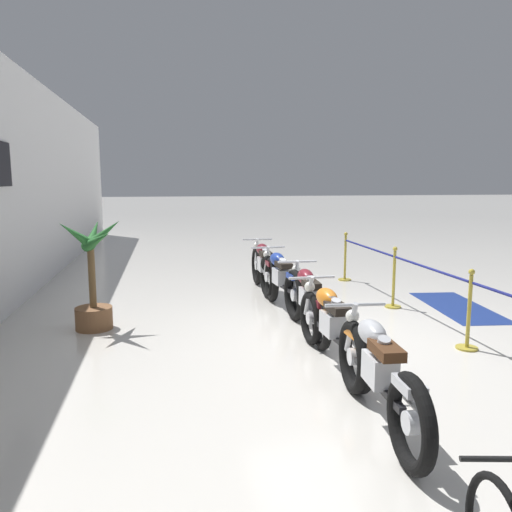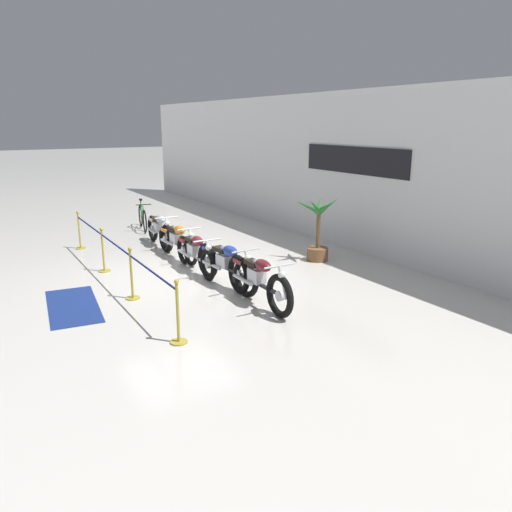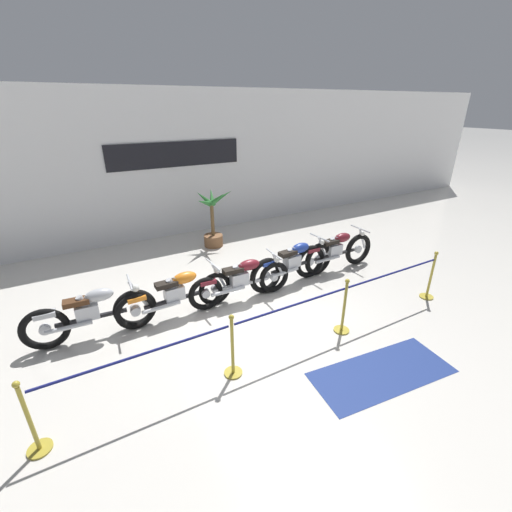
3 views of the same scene
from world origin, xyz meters
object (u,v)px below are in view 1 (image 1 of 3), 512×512
object	(u,v)px
motorcycle_silver_0	(378,374)
stanchion_mid_left	(468,322)
motorcycle_orange_1	(331,326)
floor_banner	(458,307)
motorcycle_maroon_2	(308,300)
motorcycle_maroon_4	(264,267)
stanchion_far_left	(482,301)
motorcycle_blue_3	(280,280)
stanchion_mid_right	(394,287)
stanchion_far_right	(345,264)
potted_palm_left_of_row	(92,280)

from	to	relation	value
motorcycle_silver_0	stanchion_mid_left	xyz separation A→B (m)	(1.70, -1.99, -0.12)
motorcycle_orange_1	motorcycle_silver_0	bearing A→B (deg)	177.16
motorcycle_orange_1	floor_banner	size ratio (longest dim) A/B	1.03
motorcycle_orange_1	motorcycle_maroon_2	bearing A→B (deg)	-3.98
motorcycle_maroon_4	motorcycle_orange_1	bearing A→B (deg)	-179.34
motorcycle_maroon_2	motorcycle_maroon_4	xyz separation A→B (m)	(2.62, 0.14, 0.03)
motorcycle_maroon_2	stanchion_far_left	bearing A→B (deg)	-126.57
motorcycle_blue_3	stanchion_mid_left	bearing A→B (deg)	-141.98
stanchion_mid_right	stanchion_far_right	distance (m)	2.38
motorcycle_orange_1	motorcycle_maroon_2	xyz separation A→B (m)	(1.31, -0.09, -0.01)
stanchion_mid_right	stanchion_far_right	bearing A→B (deg)	0.00
motorcycle_blue_3	stanchion_mid_right	distance (m)	1.95
motorcycle_maroon_4	stanchion_far_left	distance (m)	4.44
motorcycle_blue_3	motorcycle_maroon_4	size ratio (longest dim) A/B	1.00
motorcycle_maroon_4	floor_banner	size ratio (longest dim) A/B	1.05
stanchion_far_left	stanchion_far_right	distance (m)	4.82
motorcycle_maroon_2	stanchion_mid_left	world-z (taller)	stanchion_mid_left
potted_palm_left_of_row	stanchion_far_right	world-z (taller)	potted_palm_left_of_row
motorcycle_maroon_4	stanchion_far_right	size ratio (longest dim) A/B	2.20
motorcycle_silver_0	motorcycle_orange_1	distance (m)	1.48
motorcycle_silver_0	motorcycle_maroon_2	world-z (taller)	motorcycle_silver_0
motorcycle_maroon_4	floor_banner	distance (m)	3.56
motorcycle_maroon_2	motorcycle_maroon_4	world-z (taller)	motorcycle_maroon_4
motorcycle_maroon_2	motorcycle_blue_3	xyz separation A→B (m)	(1.36, 0.10, 0.03)
motorcycle_maroon_2	motorcycle_silver_0	bearing A→B (deg)	176.62
motorcycle_maroon_4	floor_banner	world-z (taller)	motorcycle_maroon_4
stanchion_mid_left	stanchion_mid_right	bearing A→B (deg)	0.00
stanchion_far_left	motorcycle_maroon_4	bearing A→B (deg)	26.30
motorcycle_maroon_4	stanchion_far_right	distance (m)	2.14
motorcycle_silver_0	potted_palm_left_of_row	bearing A→B (deg)	39.83
stanchion_far_left	floor_banner	bearing A→B (deg)	-26.40
potted_palm_left_of_row	floor_banner	bearing A→B (deg)	-88.00
potted_palm_left_of_row	stanchion_far_left	distance (m)	5.29
motorcycle_silver_0	stanchion_mid_left	size ratio (longest dim) A/B	2.06
stanchion_mid_left	motorcycle_silver_0	bearing A→B (deg)	130.44
motorcycle_orange_1	potted_palm_left_of_row	bearing A→B (deg)	56.19
potted_palm_left_of_row	stanchion_far_right	distance (m)	5.63
stanchion_mid_right	motorcycle_blue_3	bearing A→B (deg)	81.41
motorcycle_maroon_2	floor_banner	xyz separation A→B (m)	(0.88, -2.94, -0.46)
stanchion_mid_left	motorcycle_orange_1	bearing A→B (deg)	96.40
stanchion_mid_right	floor_banner	world-z (taller)	stanchion_mid_right
motorcycle_silver_0	floor_banner	world-z (taller)	motorcycle_silver_0
motorcycle_maroon_4	stanchion_mid_right	xyz separation A→B (m)	(-1.54, -1.96, -0.13)
motorcycle_maroon_2	stanchion_mid_left	distance (m)	2.13
motorcycle_silver_0	stanchion_mid_left	bearing A→B (deg)	-49.56
floor_banner	stanchion_far_left	bearing A→B (deg)	159.92
motorcycle_silver_0	floor_banner	distance (m)	4.83
motorcycle_maroon_4	stanchion_mid_left	distance (m)	4.21
potted_palm_left_of_row	stanchion_mid_left	world-z (taller)	potted_palm_left_of_row
motorcycle_silver_0	motorcycle_blue_3	bearing A→B (deg)	-0.90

